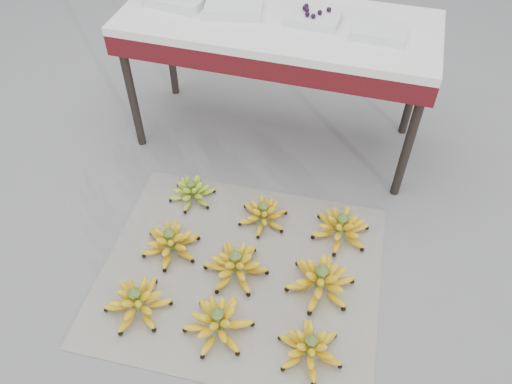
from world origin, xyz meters
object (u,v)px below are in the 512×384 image
(bunch_mid_right, at_px, (321,280))
(tray_far_right, at_px, (379,31))
(tray_right, at_px, (313,17))
(bunch_front_right, at_px, (310,348))
(bunch_front_center, at_px, (218,323))
(tray_left, at_px, (234,8))
(bunch_back_right, at_px, (341,227))
(bunch_front_left, at_px, (137,302))
(newspaper_mat, at_px, (241,272))
(bunch_back_center, at_px, (263,214))
(vendor_table, at_px, (277,35))
(bunch_back_left, at_px, (192,192))
(bunch_mid_left, at_px, (171,242))
(bunch_mid_center, at_px, (236,265))

(bunch_mid_right, bearing_deg, tray_far_right, 78.79)
(tray_right, bearing_deg, bunch_front_right, -76.68)
(bunch_front_center, bearing_deg, tray_left, 99.54)
(bunch_back_right, height_order, tray_right, tray_right)
(bunch_front_left, bearing_deg, newspaper_mat, 37.97)
(bunch_back_center, relative_size, vendor_table, 0.21)
(bunch_back_left, distance_m, tray_far_right, 1.18)
(bunch_front_center, bearing_deg, bunch_front_right, -4.56)
(bunch_front_left, xyz_separation_m, bunch_back_left, (-0.01, 0.67, -0.01))
(bunch_back_center, bearing_deg, bunch_mid_left, -166.50)
(bunch_front_center, relative_size, bunch_front_right, 0.91)
(bunch_back_left, bearing_deg, tray_right, 39.29)
(bunch_front_right, relative_size, tray_right, 1.33)
(bunch_front_left, xyz_separation_m, tray_left, (0.05, 1.27, 0.70))
(bunch_mid_left, relative_size, bunch_mid_right, 1.03)
(bunch_front_right, height_order, vendor_table, vendor_table)
(bunch_front_center, bearing_deg, bunch_front_left, 176.07)
(bunch_front_left, distance_m, bunch_front_center, 0.36)
(bunch_mid_left, relative_size, vendor_table, 0.23)
(bunch_front_center, bearing_deg, newspaper_mat, 85.03)
(bunch_front_center, distance_m, tray_right, 1.45)
(bunch_front_left, relative_size, bunch_back_center, 0.88)
(bunch_back_center, xyz_separation_m, tray_left, (-0.33, 0.65, 0.70))
(bunch_front_right, bearing_deg, bunch_mid_center, 124.61)
(bunch_back_left, distance_m, tray_left, 0.93)
(bunch_mid_center, height_order, bunch_back_left, bunch_mid_center)
(bunch_back_right, bearing_deg, newspaper_mat, -146.80)
(bunch_back_center, bearing_deg, newspaper_mat, -117.52)
(bunch_back_right, bearing_deg, bunch_front_right, -98.69)
(tray_left, xyz_separation_m, tray_far_right, (0.70, -0.03, -0.00))
(bunch_front_right, distance_m, bunch_mid_right, 0.32)
(bunch_front_center, relative_size, vendor_table, 0.20)
(bunch_mid_center, height_order, tray_far_right, tray_far_right)
(tray_right, xyz_separation_m, tray_far_right, (0.31, -0.04, -0.00))
(tray_right, relative_size, tray_far_right, 1.01)
(bunch_front_right, distance_m, tray_right, 1.49)
(bunch_mid_right, distance_m, bunch_back_left, 0.81)
(bunch_back_left, xyz_separation_m, bunch_back_center, (0.39, -0.05, 0.00))
(bunch_front_left, xyz_separation_m, bunch_front_center, (0.36, 0.00, 0.00))
(bunch_back_left, bearing_deg, bunch_mid_center, -61.06)
(bunch_front_right, distance_m, tray_left, 1.60)
(bunch_front_center, relative_size, bunch_mid_right, 0.88)
(bunch_mid_left, relative_size, tray_left, 1.16)
(bunch_mid_left, bearing_deg, tray_far_right, 74.96)
(bunch_front_center, relative_size, tray_right, 1.21)
(newspaper_mat, xyz_separation_m, bunch_back_left, (-0.37, 0.37, 0.05))
(bunch_mid_center, relative_size, tray_left, 1.02)
(bunch_mid_left, bearing_deg, bunch_front_right, -0.29)
(bunch_back_left, distance_m, bunch_back_center, 0.39)
(bunch_back_left, distance_m, tray_right, 1.03)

